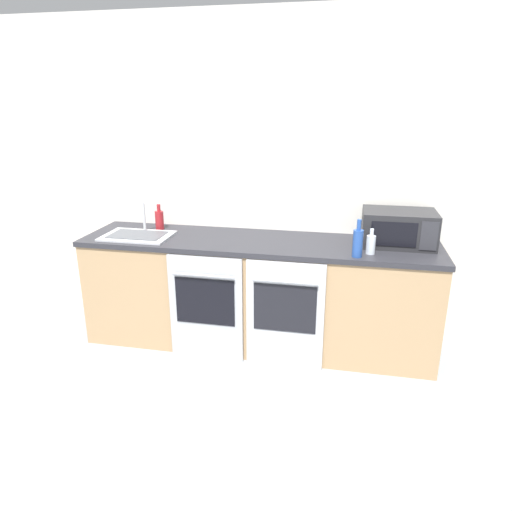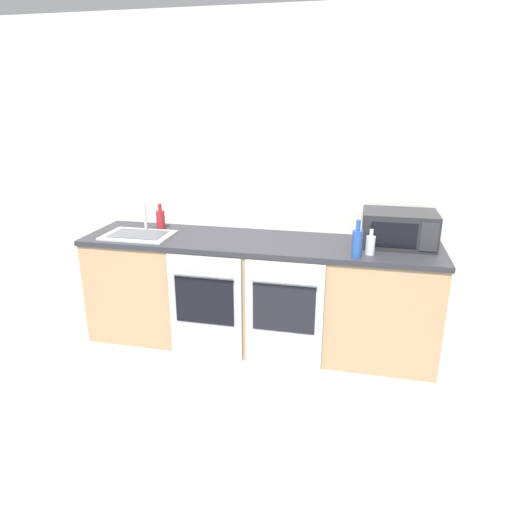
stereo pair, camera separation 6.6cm
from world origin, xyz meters
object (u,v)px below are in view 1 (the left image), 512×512
at_px(microwave, 398,228).
at_px(bottle_blue, 358,242).
at_px(bottle_red, 159,219).
at_px(bottle_clear, 371,244).
at_px(oven_left, 206,308).
at_px(oven_right, 285,315).
at_px(sink, 138,235).

bearing_deg(microwave, bottle_blue, -130.24).
xyz_separation_m(bottle_red, bottle_clear, (1.74, -0.33, -0.01)).
height_order(oven_left, oven_right, same).
distance_m(oven_left, microwave, 1.58).
bearing_deg(microwave, sink, -174.59).
bearing_deg(bottle_clear, sink, 177.68).
xyz_separation_m(microwave, sink, (-2.03, -0.19, -0.12)).
bearing_deg(oven_right, microwave, 29.20).
bearing_deg(microwave, oven_left, -162.48).
bearing_deg(oven_left, bottle_clear, 8.35).
bearing_deg(oven_left, bottle_red, 137.56).
height_order(bottle_blue, bottle_red, bottle_blue).
height_order(oven_right, bottle_blue, bottle_blue).
relative_size(oven_left, microwave, 1.57).
distance_m(bottle_blue, bottle_red, 1.70).
bearing_deg(bottle_blue, sink, 174.62).
xyz_separation_m(microwave, bottle_red, (-1.94, 0.06, -0.05)).
height_order(oven_left, sink, sink).
bearing_deg(sink, bottle_blue, -5.38).
distance_m(bottle_clear, sink, 1.82).
relative_size(oven_right, bottle_clear, 4.56).
bearing_deg(sink, oven_right, -11.31).
xyz_separation_m(oven_right, bottle_blue, (0.49, 0.09, 0.56)).
bearing_deg(sink, oven_left, -21.39).
relative_size(oven_left, bottle_clear, 4.56).
height_order(oven_left, bottle_clear, bottle_clear).
height_order(oven_left, bottle_blue, bottle_blue).
relative_size(microwave, bottle_red, 2.48).
relative_size(oven_right, bottle_blue, 3.12).
distance_m(bottle_red, sink, 0.28).
height_order(oven_right, sink, sink).
bearing_deg(bottle_blue, bottle_clear, 43.44).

